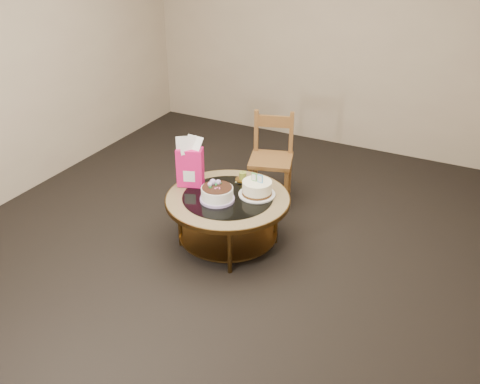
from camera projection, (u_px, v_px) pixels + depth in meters
The scene contains 8 objects.
ground at pixel (228, 243), 4.55m from camera, with size 5.00×5.00×0.00m, color black.
room_walls at pixel (226, 64), 3.81m from camera, with size 4.52×5.02×2.61m.
coffee_table at pixel (228, 205), 4.37m from camera, with size 1.02×1.02×0.46m.
decorated_cake at pixel (217, 194), 4.25m from camera, with size 0.28×0.28×0.16m.
cream_cake at pixel (257, 188), 4.32m from camera, with size 0.30×0.30×0.19m.
gift_bag at pixel (190, 162), 4.41m from camera, with size 0.24×0.21×0.43m.
pillar_candle at pixel (243, 178), 4.55m from camera, with size 0.13×0.13×0.09m.
dining_chair at pixel (271, 158), 5.05m from camera, with size 0.49×0.49×0.85m.
Camera 1 is at (1.81, -3.32, 2.56)m, focal length 40.00 mm.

